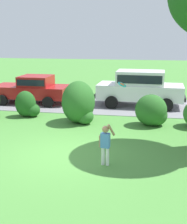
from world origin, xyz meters
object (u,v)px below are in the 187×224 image
child_thrower (105,142)px  parked_suv (140,87)px  parked_sedan (33,88)px  frisbee (122,85)px

child_thrower → parked_suv: bearing=84.8°
parked_sedan → frisbee: 8.79m
parked_suv → frisbee: (-0.38, -6.92, 1.17)m
parked_sedan → parked_suv: 5.98m
parked_sedan → child_thrower: parked_sedan is taller
parked_sedan → frisbee: frisbee is taller
parked_sedan → child_thrower: (5.24, -7.80, -0.13)m
frisbee → parked_sedan: bearing=130.1°
parked_sedan → parked_suv: bearing=2.7°
parked_suv → child_thrower: parked_suv is taller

